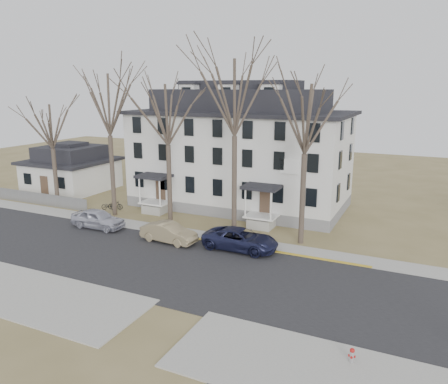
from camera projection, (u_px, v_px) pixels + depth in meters
The scene contains 19 objects.
ground at pixel (155, 277), 27.00m from camera, with size 120.00×120.00×0.00m, color olive.
main_road at pixel (172, 265), 28.76m from camera, with size 120.00×10.00×0.04m, color #27272A.
far_sidewalk at pixel (213, 238), 34.04m from camera, with size 120.00×2.00×0.08m, color #A09F97.
near_sidewalk_right at pixel (335, 378), 17.64m from camera, with size 14.00×5.00×0.08m, color #A09F97.
yellow_curb at pixel (270, 252), 31.18m from camera, with size 14.00×0.25×0.06m, color gold.
boarding_house at pixel (240, 151), 42.36m from camera, with size 20.80×12.36×12.05m.
small_house at pixel (72, 170), 49.63m from camera, with size 8.70×8.70×5.00m.
fence at pixel (34, 204), 44.03m from camera, with size 14.00×0.06×1.20m, color gray.
tree_far_left at pixel (108, 100), 37.74m from camera, with size 8.40×8.40×13.72m.
tree_mid_left at pixel (167, 110), 35.44m from camera, with size 7.80×7.80×12.74m.
tree_center at pixel (235, 92), 32.61m from camera, with size 9.00×9.00×14.70m.
tree_mid_right at pixel (306, 114), 30.69m from camera, with size 7.80×7.80×12.74m.
tree_bungalow at pixel (51, 123), 41.15m from camera, with size 6.60×6.60×10.78m.
car_silver at pixel (98, 219), 36.16m from camera, with size 1.87×4.66×1.59m, color silver.
car_tan at pixel (169, 233), 32.89m from camera, with size 1.55×4.44×1.46m, color #94835F.
car_navy at pixel (240, 240), 31.38m from camera, with size 2.52×5.47×1.52m, color #1B1E3E.
bicycle_left at pixel (109, 206), 41.40m from camera, with size 0.56×1.59×0.84m, color black.
bicycle_right at pixel (115, 205), 41.66m from camera, with size 0.42×1.47×0.88m, color black.
fire_hydrant at pixel (352, 356), 18.48m from camera, with size 0.30×0.29×0.73m.
Camera 1 is at (14.48, -20.83, 11.46)m, focal length 35.00 mm.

